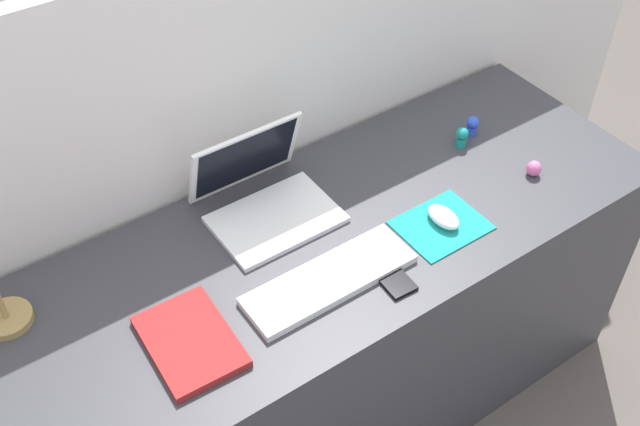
{
  "coord_description": "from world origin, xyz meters",
  "views": [
    {
      "loc": [
        -0.76,
        -1.04,
        2.04
      ],
      "look_at": [
        -0.03,
        0.0,
        0.83
      ],
      "focal_mm": 42.58,
      "sensor_mm": 36.0,
      "label": 1
    }
  ],
  "objects_px": {
    "notebook_pad": "(190,341)",
    "toy_figurine_pink": "(534,168)",
    "mouse": "(443,217)",
    "keyboard": "(329,280)",
    "cell_phone": "(390,276)",
    "toy_figurine_blue": "(472,125)",
    "laptop": "(262,192)",
    "toy_figurine_teal": "(462,137)"
  },
  "relations": [
    {
      "from": "notebook_pad",
      "to": "toy_figurine_pink",
      "type": "height_order",
      "value": "toy_figurine_pink"
    },
    {
      "from": "mouse",
      "to": "notebook_pad",
      "type": "height_order",
      "value": "mouse"
    },
    {
      "from": "mouse",
      "to": "toy_figurine_pink",
      "type": "relative_size",
      "value": 2.24
    },
    {
      "from": "notebook_pad",
      "to": "keyboard",
      "type": "bearing_deg",
      "value": -2.05
    },
    {
      "from": "keyboard",
      "to": "toy_figurine_pink",
      "type": "relative_size",
      "value": 9.58
    },
    {
      "from": "keyboard",
      "to": "cell_phone",
      "type": "distance_m",
      "value": 0.14
    },
    {
      "from": "mouse",
      "to": "toy_figurine_blue",
      "type": "height_order",
      "value": "toy_figurine_blue"
    },
    {
      "from": "laptop",
      "to": "toy_figurine_teal",
      "type": "xyz_separation_m",
      "value": [
        0.57,
        -0.1,
        -0.02
      ]
    },
    {
      "from": "mouse",
      "to": "toy_figurine_pink",
      "type": "bearing_deg",
      "value": 0.48
    },
    {
      "from": "keyboard",
      "to": "mouse",
      "type": "distance_m",
      "value": 0.34
    },
    {
      "from": "keyboard",
      "to": "toy_figurine_teal",
      "type": "xyz_separation_m",
      "value": [
        0.58,
        0.2,
        0.02
      ]
    },
    {
      "from": "laptop",
      "to": "keyboard",
      "type": "bearing_deg",
      "value": -91.32
    },
    {
      "from": "laptop",
      "to": "toy_figurine_pink",
      "type": "relative_size",
      "value": 7.01
    },
    {
      "from": "mouse",
      "to": "toy_figurine_blue",
      "type": "distance_m",
      "value": 0.38
    },
    {
      "from": "keyboard",
      "to": "toy_figurine_pink",
      "type": "height_order",
      "value": "toy_figurine_pink"
    },
    {
      "from": "laptop",
      "to": "toy_figurine_blue",
      "type": "distance_m",
      "value": 0.64
    },
    {
      "from": "laptop",
      "to": "toy_figurine_teal",
      "type": "relative_size",
      "value": 5.01
    },
    {
      "from": "keyboard",
      "to": "mouse",
      "type": "height_order",
      "value": "mouse"
    },
    {
      "from": "laptop",
      "to": "keyboard",
      "type": "distance_m",
      "value": 0.3
    },
    {
      "from": "cell_phone",
      "to": "toy_figurine_pink",
      "type": "xyz_separation_m",
      "value": [
        0.53,
        0.07,
        0.02
      ]
    },
    {
      "from": "toy_figurine_pink",
      "to": "toy_figurine_blue",
      "type": "relative_size",
      "value": 0.74
    },
    {
      "from": "mouse",
      "to": "notebook_pad",
      "type": "xyz_separation_m",
      "value": [
        -0.68,
        0.03,
        -0.01
      ]
    },
    {
      "from": "laptop",
      "to": "cell_phone",
      "type": "height_order",
      "value": "laptop"
    },
    {
      "from": "mouse",
      "to": "cell_phone",
      "type": "xyz_separation_m",
      "value": [
        -0.22,
        -0.07,
        -0.02
      ]
    },
    {
      "from": "keyboard",
      "to": "toy_figurine_pink",
      "type": "xyz_separation_m",
      "value": [
        0.65,
        0.0,
        0.01
      ]
    },
    {
      "from": "cell_phone",
      "to": "toy_figurine_teal",
      "type": "relative_size",
      "value": 2.14
    },
    {
      "from": "laptop",
      "to": "toy_figurine_pink",
      "type": "distance_m",
      "value": 0.71
    },
    {
      "from": "toy_figurine_teal",
      "to": "toy_figurine_blue",
      "type": "height_order",
      "value": "toy_figurine_teal"
    },
    {
      "from": "notebook_pad",
      "to": "cell_phone",
      "type": "bearing_deg",
      "value": -9.03
    },
    {
      "from": "notebook_pad",
      "to": "toy_figurine_teal",
      "type": "relative_size",
      "value": 4.01
    },
    {
      "from": "cell_phone",
      "to": "notebook_pad",
      "type": "height_order",
      "value": "notebook_pad"
    },
    {
      "from": "notebook_pad",
      "to": "toy_figurine_teal",
      "type": "height_order",
      "value": "toy_figurine_teal"
    },
    {
      "from": "toy_figurine_blue",
      "to": "mouse",
      "type": "bearing_deg",
      "value": -143.5
    },
    {
      "from": "toy_figurine_pink",
      "to": "cell_phone",
      "type": "bearing_deg",
      "value": -172.67
    },
    {
      "from": "laptop",
      "to": "toy_figurine_blue",
      "type": "bearing_deg",
      "value": -6.84
    },
    {
      "from": "toy_figurine_blue",
      "to": "notebook_pad",
      "type": "bearing_deg",
      "value": -168.73
    },
    {
      "from": "cell_phone",
      "to": "toy_figurine_blue",
      "type": "xyz_separation_m",
      "value": [
        0.52,
        0.29,
        0.03
      ]
    },
    {
      "from": "toy_figurine_teal",
      "to": "toy_figurine_pink",
      "type": "distance_m",
      "value": 0.21
    },
    {
      "from": "toy_figurine_teal",
      "to": "laptop",
      "type": "bearing_deg",
      "value": 170.25
    },
    {
      "from": "mouse",
      "to": "toy_figurine_teal",
      "type": "bearing_deg",
      "value": 39.73
    },
    {
      "from": "laptop",
      "to": "notebook_pad",
      "type": "relative_size",
      "value": 1.25
    },
    {
      "from": "keyboard",
      "to": "notebook_pad",
      "type": "height_order",
      "value": "same"
    }
  ]
}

